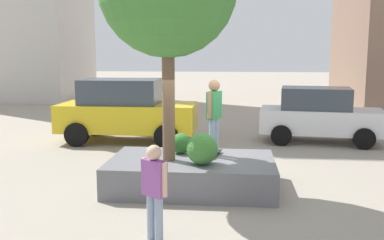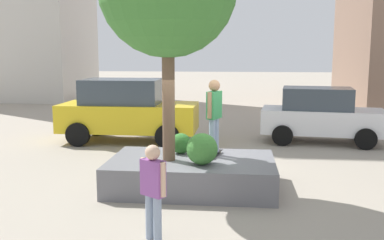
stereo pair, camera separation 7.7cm
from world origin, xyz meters
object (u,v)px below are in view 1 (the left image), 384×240
object	(u,v)px
sedan_parked	(126,110)
bystander_watching	(154,186)
skateboard	(214,153)
police_car	(319,115)
skateboarder	(214,111)
planter_ledge	(192,173)

from	to	relation	value
sedan_parked	bystander_watching	distance (m)	8.36
skateboard	bystander_watching	size ratio (longest dim) A/B	0.51
skateboard	police_car	bearing A→B (deg)	57.22
skateboarder	bystander_watching	distance (m)	3.46
skateboard	skateboarder	world-z (taller)	skateboarder
sedan_parked	skateboard	bearing A→B (deg)	-55.11
skateboard	skateboarder	bearing A→B (deg)	180.00
skateboarder	sedan_parked	size ratio (longest dim) A/B	0.37
skateboarder	bystander_watching	bearing A→B (deg)	-103.89
skateboard	police_car	size ratio (longest dim) A/B	0.19
planter_ledge	sedan_parked	world-z (taller)	sedan_parked
planter_ledge	police_car	distance (m)	6.84
planter_ledge	sedan_parked	bearing A→B (deg)	118.90
bystander_watching	skateboard	bearing A→B (deg)	76.11
police_car	bystander_watching	size ratio (longest dim) A/B	2.64
sedan_parked	bystander_watching	xyz separation A→B (m)	(2.48, -7.98, -0.17)
skateboarder	bystander_watching	size ratio (longest dim) A/B	1.06
planter_ledge	bystander_watching	world-z (taller)	bystander_watching
planter_ledge	sedan_parked	xyz separation A→B (m)	(-2.81, 5.09, 0.76)
skateboarder	police_car	bearing A→B (deg)	57.22
planter_ledge	police_car	world-z (taller)	police_car
police_car	planter_ledge	bearing A→B (deg)	-124.43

